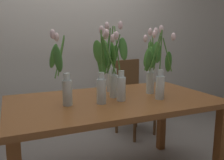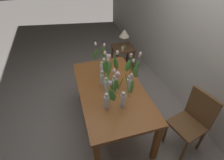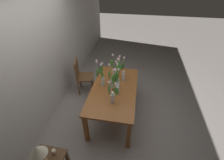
% 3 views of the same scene
% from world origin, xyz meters
% --- Properties ---
extents(ground_plane, '(18.00, 18.00, 0.00)m').
position_xyz_m(ground_plane, '(0.00, 0.00, 0.00)').
color(ground_plane, gray).
extents(room_wall_rear, '(9.00, 0.10, 2.70)m').
position_xyz_m(room_wall_rear, '(0.00, 1.42, 1.35)').
color(room_wall_rear, beige).
rests_on(room_wall_rear, ground).
extents(dining_table, '(1.60, 0.90, 0.74)m').
position_xyz_m(dining_table, '(0.00, 0.00, 0.65)').
color(dining_table, brown).
rests_on(dining_table, ground).
extents(tulip_vase_0, '(0.18, 0.20, 0.59)m').
position_xyz_m(tulip_vase_0, '(0.07, 0.27, 0.98)').
color(tulip_vase_0, silver).
rests_on(tulip_vase_0, dining_table).
extents(tulip_vase_1, '(0.18, 0.17, 0.55)m').
position_xyz_m(tulip_vase_1, '(-0.11, -0.06, 0.97)').
color(tulip_vase_1, silver).
rests_on(tulip_vase_1, dining_table).
extents(tulip_vase_2, '(0.19, 0.19, 0.59)m').
position_xyz_m(tulip_vase_2, '(0.01, 0.03, 0.94)').
color(tulip_vase_2, silver).
rests_on(tulip_vase_2, dining_table).
extents(tulip_vase_3, '(0.21, 0.24, 0.55)m').
position_xyz_m(tulip_vase_3, '(0.36, 0.05, 0.93)').
color(tulip_vase_3, silver).
rests_on(tulip_vase_3, dining_table).
extents(tulip_vase_4, '(0.16, 0.21, 0.52)m').
position_xyz_m(tulip_vase_4, '(-0.39, -0.04, 0.93)').
color(tulip_vase_4, silver).
rests_on(tulip_vase_4, dining_table).
extents(tulip_vase_5, '(0.17, 0.11, 0.53)m').
position_xyz_m(tulip_vase_5, '(0.00, -0.06, 0.93)').
color(tulip_vase_5, silver).
rests_on(tulip_vase_5, dining_table).
extents(tulip_vase_6, '(0.24, 0.19, 0.57)m').
position_xyz_m(tulip_vase_6, '(0.33, -0.11, 0.97)').
color(tulip_vase_6, silver).
rests_on(tulip_vase_6, dining_table).
extents(dining_chair, '(0.48, 0.48, 0.93)m').
position_xyz_m(dining_chair, '(0.66, 0.93, 0.52)').
color(dining_chair, brown).
rests_on(dining_chair, ground).
extents(table_lamp, '(0.22, 0.22, 0.40)m').
position_xyz_m(table_lamp, '(-1.50, 0.73, 0.86)').
color(table_lamp, olive).
rests_on(table_lamp, side_table).
extents(pillar_candle, '(0.06, 0.06, 0.07)m').
position_xyz_m(pillar_candle, '(-1.35, 0.65, 0.59)').
color(pillar_candle, beige).
rests_on(pillar_candle, side_table).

